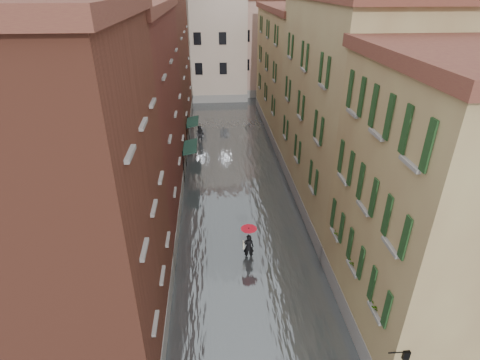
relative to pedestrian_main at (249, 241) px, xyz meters
name	(u,v)px	position (x,y,z in m)	size (l,w,h in m)	color
ground	(253,295)	(-0.07, -2.80, -1.23)	(120.00, 120.00, 0.00)	#565659
floodwater	(235,175)	(-0.07, 10.20, -1.13)	(10.00, 60.00, 0.20)	#51575A
building_left_near	(68,214)	(-7.07, -4.80, 5.27)	(6.00, 8.00, 13.00)	brown
building_left_mid	(126,121)	(-7.07, 6.20, 5.02)	(6.00, 14.00, 12.50)	#5C271D
building_left_far	(154,63)	(-7.07, 21.20, 5.77)	(6.00, 16.00, 14.00)	brown
building_right_near	(437,214)	(6.93, -4.80, 4.52)	(6.00, 8.00, 11.50)	olive
building_right_mid	(347,111)	(6.93, 6.20, 5.27)	(6.00, 14.00, 13.00)	tan
building_right_far	(296,73)	(6.93, 21.20, 4.52)	(6.00, 16.00, 11.50)	olive
building_end_cream	(199,46)	(-3.07, 35.20, 5.27)	(12.00, 9.00, 13.00)	#BCA896
building_end_pink	(264,47)	(5.93, 37.20, 4.77)	(10.00, 9.00, 12.00)	tan
awning_near	(190,148)	(-3.55, 10.61, 1.24)	(1.09, 2.91, 2.80)	#163227
awning_far	(192,123)	(-3.56, 16.58, 1.23)	(1.09, 2.82, 2.80)	#163227
wall_lantern	(405,354)	(4.26, -8.80, 1.78)	(0.71, 0.22, 0.35)	black
window_planters	(357,261)	(4.05, -4.71, 2.28)	(0.59, 5.41, 0.84)	#9C6833
pedestrian_main	(249,241)	(0.00, 0.00, 0.00)	(0.90, 0.90, 2.06)	black
pedestrian_far	(200,134)	(-2.91, 17.68, -0.36)	(0.84, 0.65, 1.72)	black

